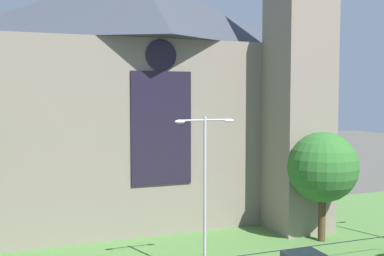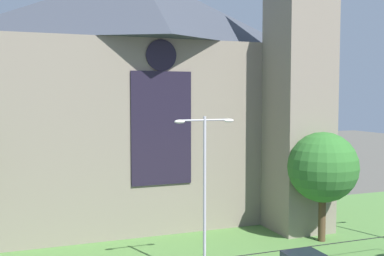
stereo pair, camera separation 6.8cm
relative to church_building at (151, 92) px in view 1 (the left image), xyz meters
The scene contains 5 objects.
ground 12.28m from the church_building, 81.28° to the right, with size 160.00×160.00×0.00m, color #56544C.
grass_verge 13.47m from the church_building, 83.28° to the right, with size 120.00×20.00×0.01m, color #517F3D.
church_building is the anchor object (origin of this frame).
tree_right_near 14.86m from the church_building, 48.96° to the right, with size 4.80×4.80×7.54m.
streetlamp_near 15.04m from the church_building, 94.41° to the right, with size 3.37×0.26×8.91m.
Camera 1 is at (-11.73, -20.85, 10.02)m, focal length 44.72 mm.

